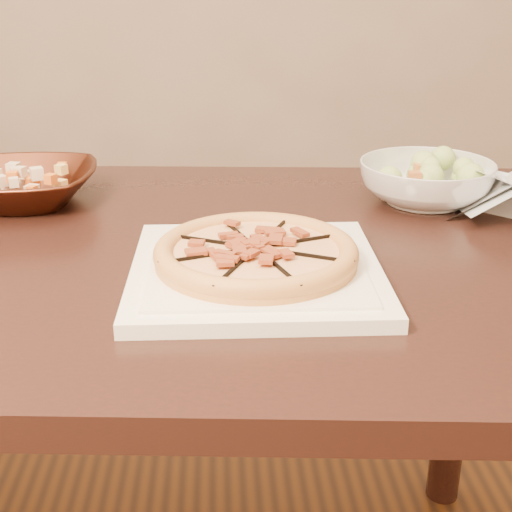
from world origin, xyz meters
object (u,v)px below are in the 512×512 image
object	(u,v)px
dining_table	(172,316)
bronze_bowl	(22,186)
pizza	(256,253)
plate	(256,271)
salad_bowl	(426,183)

from	to	relation	value
dining_table	bronze_bowl	distance (m)	0.34
pizza	dining_table	bearing A→B (deg)	132.88
plate	bronze_bowl	world-z (taller)	bronze_bowl
pizza	salad_bowl	size ratio (longest dim) A/B	1.16
salad_bowl	bronze_bowl	bearing A→B (deg)	177.52
pizza	plate	bearing A→B (deg)	175.80
plate	salad_bowl	xyz separation A→B (m)	(0.29, 0.29, 0.02)
dining_table	plate	world-z (taller)	plate
dining_table	pizza	bearing A→B (deg)	-47.12
bronze_bowl	salad_bowl	xyz separation A→B (m)	(0.65, -0.03, 0.00)
dining_table	bronze_bowl	world-z (taller)	bronze_bowl
pizza	bronze_bowl	bearing A→B (deg)	138.59
plate	bronze_bowl	size ratio (longest dim) A/B	1.30
pizza	bronze_bowl	size ratio (longest dim) A/B	1.06
dining_table	salad_bowl	xyz separation A→B (m)	(0.41, 0.17, 0.15)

